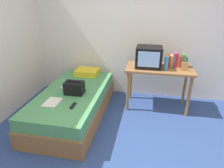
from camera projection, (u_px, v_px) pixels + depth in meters
ground_plane at (111, 158)px, 2.52m from camera, size 8.00×8.00×0.00m
wall_back at (132, 32)px, 3.79m from camera, size 5.20×0.10×2.60m
bed at (74, 103)px, 3.36m from camera, size 1.00×2.00×0.48m
desk at (159, 73)px, 3.47m from camera, size 1.16×0.60×0.78m
tv at (149, 57)px, 3.39m from camera, size 0.44×0.39×0.36m
water_bottle at (166, 63)px, 3.26m from camera, size 0.06×0.06×0.23m
book_row at (177, 60)px, 3.44m from camera, size 0.32×0.16×0.25m
picture_frame at (185, 67)px, 3.25m from camera, size 0.11×0.02×0.14m
pillow at (87, 72)px, 3.92m from camera, size 0.44×0.35×0.11m
handbag at (74, 88)px, 3.12m from camera, size 0.30×0.20×0.22m
magazine at (52, 102)px, 2.89m from camera, size 0.21×0.29×0.01m
remote_dark at (73, 106)px, 2.78m from camera, size 0.04×0.16×0.02m
remote_silver at (63, 86)px, 3.39m from camera, size 0.04×0.14×0.02m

